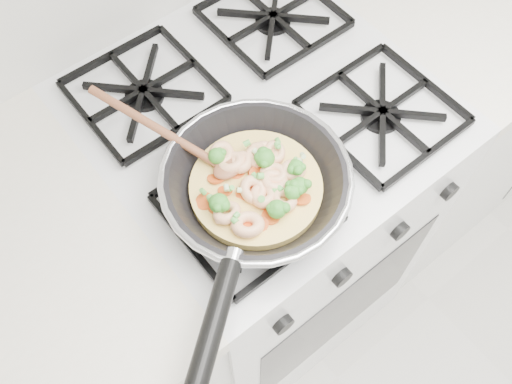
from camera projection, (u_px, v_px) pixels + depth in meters
stove at (260, 219)px, 1.39m from camera, size 0.60×0.60×0.92m
counter_right at (473, 69)px, 1.65m from camera, size 1.00×0.60×0.90m
skillet at (255, 186)px, 0.86m from camera, size 0.42×0.49×0.10m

